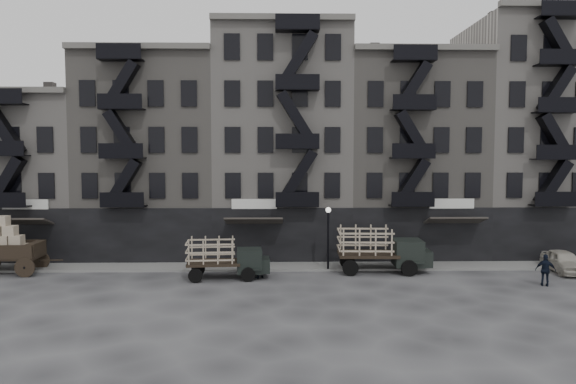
{
  "coord_description": "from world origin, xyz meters",
  "views": [
    {
      "loc": [
        -0.35,
        -31.12,
        7.66
      ],
      "look_at": [
        0.36,
        4.0,
        5.2
      ],
      "focal_mm": 32.0,
      "sensor_mm": 36.0,
      "label": 1
    }
  ],
  "objects_px": {
    "wagon": "(5,241)",
    "stake_truck_east": "(381,246)",
    "policeman": "(546,270)",
    "pedestrian_mid": "(258,265)",
    "stake_truck_west": "(225,255)",
    "car_east": "(564,261)"
  },
  "relations": [
    {
      "from": "wagon",
      "to": "policeman",
      "type": "relative_size",
      "value": 2.41
    },
    {
      "from": "wagon",
      "to": "car_east",
      "type": "xyz_separation_m",
      "value": [
        36.67,
        -0.31,
        -1.42
      ]
    },
    {
      "from": "stake_truck_west",
      "to": "car_east",
      "type": "height_order",
      "value": "stake_truck_west"
    },
    {
      "from": "car_east",
      "to": "pedestrian_mid",
      "type": "xyz_separation_m",
      "value": [
        -20.18,
        -1.21,
        0.09
      ]
    },
    {
      "from": "stake_truck_west",
      "to": "stake_truck_east",
      "type": "height_order",
      "value": "stake_truck_east"
    },
    {
      "from": "stake_truck_west",
      "to": "pedestrian_mid",
      "type": "distance_m",
      "value": 2.1
    },
    {
      "from": "pedestrian_mid",
      "to": "policeman",
      "type": "height_order",
      "value": "policeman"
    },
    {
      "from": "wagon",
      "to": "stake_truck_east",
      "type": "bearing_deg",
      "value": -2.23
    },
    {
      "from": "stake_truck_east",
      "to": "car_east",
      "type": "height_order",
      "value": "stake_truck_east"
    },
    {
      "from": "stake_truck_west",
      "to": "pedestrian_mid",
      "type": "bearing_deg",
      "value": -1.19
    },
    {
      "from": "wagon",
      "to": "car_east",
      "type": "distance_m",
      "value": 36.7
    },
    {
      "from": "wagon",
      "to": "pedestrian_mid",
      "type": "distance_m",
      "value": 16.62
    },
    {
      "from": "pedestrian_mid",
      "to": "car_east",
      "type": "bearing_deg",
      "value": 146.03
    },
    {
      "from": "stake_truck_east",
      "to": "pedestrian_mid",
      "type": "distance_m",
      "value": 8.26
    },
    {
      "from": "stake_truck_east",
      "to": "policeman",
      "type": "height_order",
      "value": "stake_truck_east"
    },
    {
      "from": "pedestrian_mid",
      "to": "stake_truck_east",
      "type": "bearing_deg",
      "value": 152.94
    },
    {
      "from": "wagon",
      "to": "stake_truck_east",
      "type": "relative_size",
      "value": 0.74
    },
    {
      "from": "stake_truck_east",
      "to": "wagon",
      "type": "bearing_deg",
      "value": -177.7
    },
    {
      "from": "wagon",
      "to": "stake_truck_west",
      "type": "relative_size",
      "value": 0.87
    },
    {
      "from": "stake_truck_east",
      "to": "stake_truck_west",
      "type": "bearing_deg",
      "value": -168.74
    },
    {
      "from": "car_east",
      "to": "stake_truck_west",
      "type": "bearing_deg",
      "value": -170.58
    },
    {
      "from": "stake_truck_east",
      "to": "car_east",
      "type": "relative_size",
      "value": 1.43
    }
  ]
}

